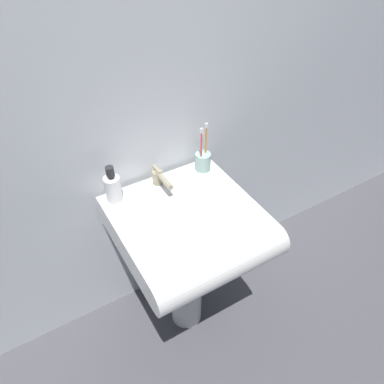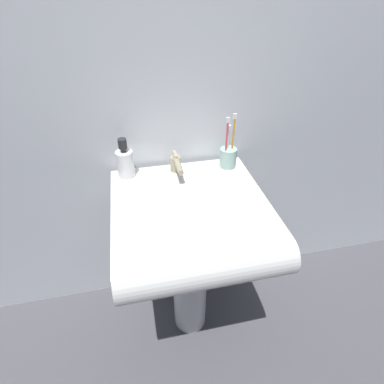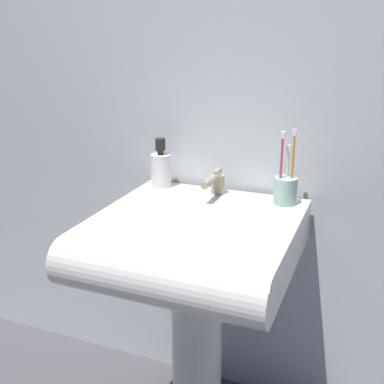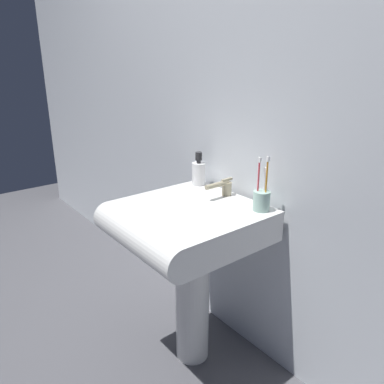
# 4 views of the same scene
# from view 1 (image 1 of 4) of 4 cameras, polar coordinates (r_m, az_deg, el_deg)

# --- Properties ---
(ground_plane) EXTENTS (6.00, 6.00, 0.00)m
(ground_plane) POSITION_cam_1_polar(r_m,az_deg,el_deg) (2.04, -0.84, -18.25)
(ground_plane) COLOR #4C4C51
(ground_plane) RESTS_ON ground
(wall_back) EXTENTS (5.00, 0.05, 2.40)m
(wall_back) POSITION_cam_1_polar(r_m,az_deg,el_deg) (1.42, -7.60, 17.65)
(wall_back) COLOR silver
(wall_back) RESTS_ON ground
(sink_pedestal) EXTENTS (0.15, 0.15, 0.63)m
(sink_pedestal) POSITION_cam_1_polar(r_m,az_deg,el_deg) (1.78, -0.94, -13.11)
(sink_pedestal) COLOR white
(sink_pedestal) RESTS_ON ground
(sink_basin) EXTENTS (0.54, 0.57, 0.13)m
(sink_basin) POSITION_cam_1_polar(r_m,az_deg,el_deg) (1.46, -0.10, -5.86)
(sink_basin) COLOR white
(sink_basin) RESTS_ON sink_pedestal
(faucet) EXTENTS (0.04, 0.15, 0.08)m
(faucet) POSITION_cam_1_polar(r_m,az_deg,el_deg) (1.54, -4.98, 2.18)
(faucet) COLOR tan
(faucet) RESTS_ON sink_basin
(toothbrush_cup) EXTENTS (0.07, 0.07, 0.22)m
(toothbrush_cup) POSITION_cam_1_polar(r_m,az_deg,el_deg) (1.62, 1.68, 4.83)
(toothbrush_cup) COLOR #99BFB2
(toothbrush_cup) RESTS_ON sink_basin
(soap_bottle) EXTENTS (0.06, 0.06, 0.16)m
(soap_bottle) POSITION_cam_1_polar(r_m,az_deg,el_deg) (1.49, -11.98, 0.71)
(soap_bottle) COLOR white
(soap_bottle) RESTS_ON sink_basin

